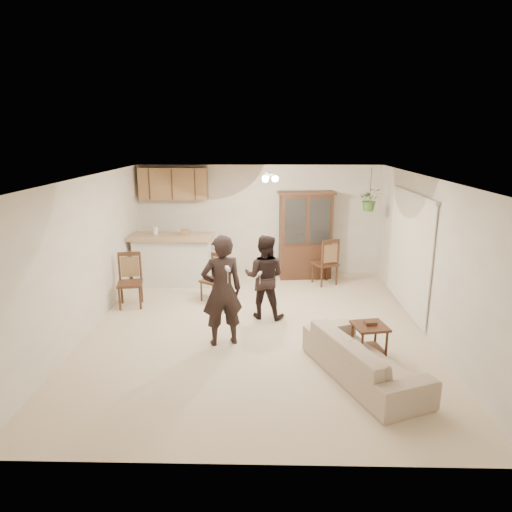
{
  "coord_description": "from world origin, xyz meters",
  "views": [
    {
      "loc": [
        0.16,
        -7.05,
        3.14
      ],
      "look_at": [
        -0.01,
        0.4,
        1.16
      ],
      "focal_mm": 32.0,
      "sensor_mm": 36.0,
      "label": 1
    }
  ],
  "objects_px": {
    "adult": "(222,288)",
    "china_hutch": "(305,236)",
    "sofa": "(364,353)",
    "chair_hutch_left": "(213,288)",
    "child": "(264,281)",
    "chair_bar": "(131,292)",
    "side_table": "(369,340)",
    "chair_hutch_right": "(325,271)"
  },
  "relations": [
    {
      "from": "adult",
      "to": "china_hutch",
      "type": "relative_size",
      "value": 0.92
    },
    {
      "from": "sofa",
      "to": "chair_hutch_left",
      "type": "xyz_separation_m",
      "value": [
        -2.32,
        2.9,
        -0.11
      ]
    },
    {
      "from": "child",
      "to": "chair_bar",
      "type": "xyz_separation_m",
      "value": [
        -2.52,
        0.46,
        -0.39
      ]
    },
    {
      "from": "sofa",
      "to": "side_table",
      "type": "distance_m",
      "value": 0.63
    },
    {
      "from": "china_hutch",
      "to": "chair_hutch_left",
      "type": "xyz_separation_m",
      "value": [
        -1.9,
        -1.57,
        -0.71
      ]
    },
    {
      "from": "side_table",
      "to": "chair_hutch_right",
      "type": "height_order",
      "value": "chair_hutch_right"
    },
    {
      "from": "adult",
      "to": "chair_hutch_left",
      "type": "height_order",
      "value": "adult"
    },
    {
      "from": "chair_hutch_left",
      "to": "chair_hutch_right",
      "type": "relative_size",
      "value": 0.89
    },
    {
      "from": "child",
      "to": "side_table",
      "type": "distance_m",
      "value": 2.18
    },
    {
      "from": "chair_bar",
      "to": "china_hutch",
      "type": "bearing_deg",
      "value": 18.23
    },
    {
      "from": "adult",
      "to": "chair_hutch_left",
      "type": "bearing_deg",
      "value": -97.33
    },
    {
      "from": "sofa",
      "to": "side_table",
      "type": "height_order",
      "value": "sofa"
    },
    {
      "from": "china_hutch",
      "to": "chair_hutch_right",
      "type": "xyz_separation_m",
      "value": [
        0.4,
        -0.48,
        -0.67
      ]
    },
    {
      "from": "china_hutch",
      "to": "chair_hutch_left",
      "type": "relative_size",
      "value": 2.14
    },
    {
      "from": "child",
      "to": "side_table",
      "type": "bearing_deg",
      "value": 147.64
    },
    {
      "from": "sofa",
      "to": "chair_bar",
      "type": "bearing_deg",
      "value": 34.12
    },
    {
      "from": "adult",
      "to": "chair_hutch_right",
      "type": "relative_size",
      "value": 1.76
    },
    {
      "from": "sofa",
      "to": "child",
      "type": "distance_m",
      "value": 2.49
    },
    {
      "from": "chair_bar",
      "to": "chair_hutch_right",
      "type": "distance_m",
      "value": 4.08
    },
    {
      "from": "chair_hutch_left",
      "to": "adult",
      "type": "bearing_deg",
      "value": -44.08
    },
    {
      "from": "adult",
      "to": "child",
      "type": "xyz_separation_m",
      "value": [
        0.64,
        1.09,
        -0.22
      ]
    },
    {
      "from": "sofa",
      "to": "chair_hutch_right",
      "type": "distance_m",
      "value": 3.99
    },
    {
      "from": "chair_hutch_left",
      "to": "chair_bar",
      "type": "bearing_deg",
      "value": -131.69
    },
    {
      "from": "child",
      "to": "sofa",
      "type": "bearing_deg",
      "value": 134.43
    },
    {
      "from": "sofa",
      "to": "china_hutch",
      "type": "bearing_deg",
      "value": -16.98
    },
    {
      "from": "child",
      "to": "chair_hutch_left",
      "type": "distance_m",
      "value": 1.35
    },
    {
      "from": "china_hutch",
      "to": "side_table",
      "type": "xyz_separation_m",
      "value": [
        0.62,
        -3.88,
        -0.7
      ]
    },
    {
      "from": "side_table",
      "to": "chair_bar",
      "type": "distance_m",
      "value": 4.49
    },
    {
      "from": "sofa",
      "to": "chair_hutch_right",
      "type": "bearing_deg",
      "value": -22.03
    },
    {
      "from": "sofa",
      "to": "adult",
      "type": "bearing_deg",
      "value": 40.58
    },
    {
      "from": "china_hutch",
      "to": "chair_hutch_right",
      "type": "height_order",
      "value": "china_hutch"
    },
    {
      "from": "adult",
      "to": "chair_hutch_right",
      "type": "xyz_separation_m",
      "value": [
        1.94,
        2.99,
        -0.61
      ]
    },
    {
      "from": "chair_hutch_right",
      "to": "adult",
      "type": "bearing_deg",
      "value": 31.8
    },
    {
      "from": "side_table",
      "to": "chair_hutch_left",
      "type": "relative_size",
      "value": 0.61
    },
    {
      "from": "side_table",
      "to": "chair_bar",
      "type": "xyz_separation_m",
      "value": [
        -4.04,
        1.95,
        0.02
      ]
    },
    {
      "from": "chair_bar",
      "to": "adult",
      "type": "bearing_deg",
      "value": -50.54
    },
    {
      "from": "adult",
      "to": "chair_hutch_right",
      "type": "height_order",
      "value": "adult"
    },
    {
      "from": "chair_hutch_left",
      "to": "chair_hutch_right",
      "type": "distance_m",
      "value": 2.54
    },
    {
      "from": "chair_hutch_right",
      "to": "sofa",
      "type": "bearing_deg",
      "value": 65.03
    },
    {
      "from": "chair_hutch_left",
      "to": "china_hutch",
      "type": "bearing_deg",
      "value": 74.79
    },
    {
      "from": "sofa",
      "to": "child",
      "type": "relative_size",
      "value": 1.39
    },
    {
      "from": "adult",
      "to": "chair_bar",
      "type": "distance_m",
      "value": 2.51
    }
  ]
}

